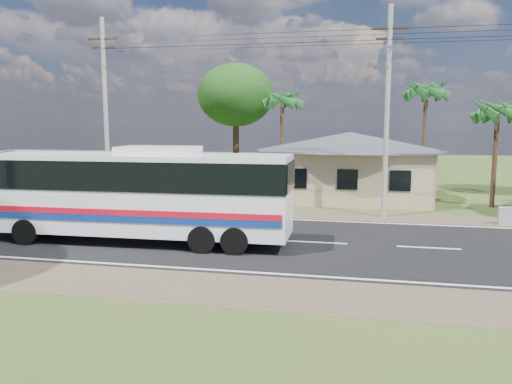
# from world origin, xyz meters

# --- Properties ---
(ground) EXTENTS (120.00, 120.00, 0.00)m
(ground) POSITION_xyz_m (0.00, 0.00, 0.00)
(ground) COLOR #304819
(ground) RESTS_ON ground
(road) EXTENTS (120.00, 16.00, 0.03)m
(road) POSITION_xyz_m (0.00, 0.00, 0.01)
(road) COLOR black
(road) RESTS_ON ground
(house) EXTENTS (12.40, 10.00, 5.00)m
(house) POSITION_xyz_m (1.00, 13.00, 2.64)
(house) COLOR tan
(house) RESTS_ON ground
(utility_poles) EXTENTS (32.80, 2.22, 11.00)m
(utility_poles) POSITION_xyz_m (2.67, 6.49, 5.77)
(utility_poles) COLOR #9E9E99
(utility_poles) RESTS_ON ground
(palm_near) EXTENTS (2.80, 2.80, 6.70)m
(palm_near) POSITION_xyz_m (9.50, 11.00, 5.71)
(palm_near) COLOR #47301E
(palm_near) RESTS_ON ground
(palm_mid) EXTENTS (2.80, 2.80, 8.20)m
(palm_mid) POSITION_xyz_m (6.00, 15.50, 7.16)
(palm_mid) COLOR #47301E
(palm_mid) RESTS_ON ground
(palm_far) EXTENTS (2.80, 2.80, 7.70)m
(palm_far) POSITION_xyz_m (-4.00, 16.00, 6.68)
(palm_far) COLOR #47301E
(palm_far) RESTS_ON ground
(tree_behind_house) EXTENTS (6.00, 6.00, 9.61)m
(tree_behind_house) POSITION_xyz_m (-8.00, 18.00, 7.12)
(tree_behind_house) COLOR #47301E
(tree_behind_house) RESTS_ON ground
(coach_bus) EXTENTS (13.20, 3.10, 4.08)m
(coach_bus) POSITION_xyz_m (-7.54, -1.39, 2.33)
(coach_bus) COLOR white
(coach_bus) RESTS_ON ground
(small_car) EXTENTS (2.48, 4.02, 1.28)m
(small_car) POSITION_xyz_m (-14.62, 2.74, 0.64)
(small_car) COLOR #2A2A2C
(small_car) RESTS_ON ground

